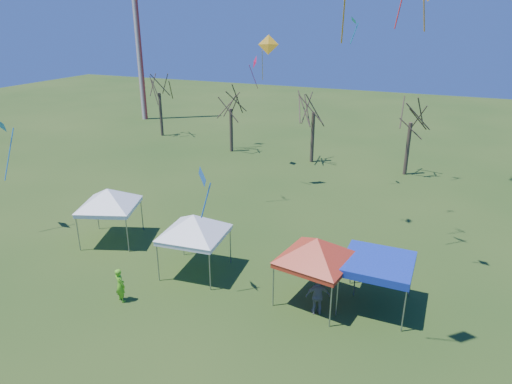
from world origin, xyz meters
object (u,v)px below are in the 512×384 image
tent_white_mid (194,219)px  person_green (120,285)px  tree_0 (158,77)px  tree_2 (314,94)px  tree_3 (413,103)px  tent_red (317,243)px  radio_mast (136,18)px  person_grey (318,296)px  tree_1 (230,93)px  tent_white_west (108,192)px  tent_blue (378,264)px

tent_white_mid → person_green: tent_white_mid is taller
tree_0 → tree_2: size_ratio=1.03×
tree_3 → tent_red: 21.33m
radio_mast → person_green: radio_mast is taller
radio_mast → tent_red: 45.63m
tree_0 → person_grey: tree_0 is taller
tent_red → radio_mast: bearing=136.0°
radio_mast → person_green: (23.70, -34.62, -11.64)m
radio_mast → person_green: bearing=-55.6°
tree_0 → tree_1: tree_0 is taller
radio_mast → tent_white_west: bearing=-57.2°
tree_1 → tent_red: (14.90, -21.64, -2.70)m
tree_1 → tent_blue: bearing=-50.0°
tent_red → tree_1: bearing=124.6°
tree_1 → tent_blue: tree_1 is taller
tree_2 → tent_red: tree_2 is taller
tent_white_west → tree_0: bearing=117.5°
tree_3 → tent_white_west: (-14.90, -19.71, -2.99)m
tent_white_west → tent_white_mid: bearing=-10.6°
tree_3 → tent_white_west: bearing=-127.1°
tree_3 → person_green: (-10.33, -24.66, -5.22)m
tent_red → person_grey: (0.41, -0.94, -2.15)m
tree_1 → tent_white_west: (1.89, -20.31, -2.70)m
person_grey → person_green: (-8.84, -2.69, -0.08)m
person_green → radio_mast: bearing=-34.6°
person_grey → person_green: person_grey is taller
tree_3 → tent_white_west: 24.89m
radio_mast → tent_blue: 47.29m
tree_1 → tree_2: (8.40, -0.27, 0.50)m
person_grey → tree_2: bearing=-97.2°
tent_white_mid → tent_white_west: bearing=169.4°
tent_blue → person_green: bearing=-158.8°
tree_3 → tent_blue: tree_3 is taller
tent_white_west → person_green: (4.58, -4.96, -2.23)m
tree_1 → person_green: (6.47, -25.27, -4.93)m
person_green → tent_white_west: bearing=-26.3°
tree_3 → tree_0: bearing=172.9°
tent_white_west → tent_white_mid: 6.60m
tent_white_mid → person_grey: bearing=-8.6°
tent_white_mid → radio_mast: bearing=129.7°
tree_0 → tent_red: 35.07m
tree_0 → tree_1: (10.08, -2.73, -0.70)m
tent_white_west → tent_blue: 15.73m
tree_1 → person_grey: bearing=-55.9°
tree_3 → tent_white_west: size_ratio=1.93×
tree_3 → person_grey: bearing=-93.9°
tent_blue → person_green: (-11.12, -4.32, -1.37)m
tree_2 → tent_red: bearing=-73.1°
person_grey → person_green: 9.24m
radio_mast → person_grey: bearing=-44.4°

